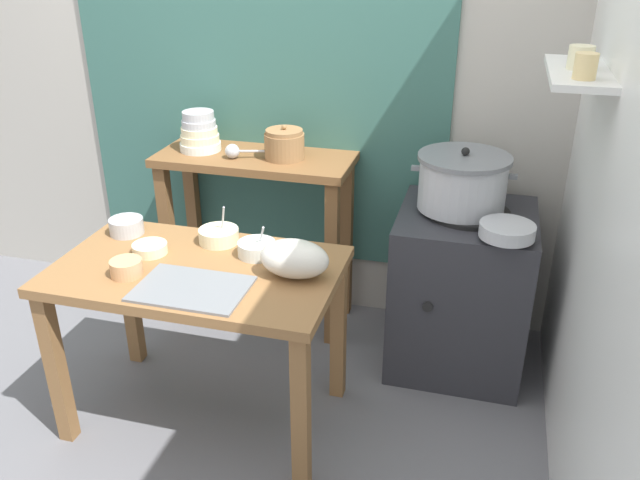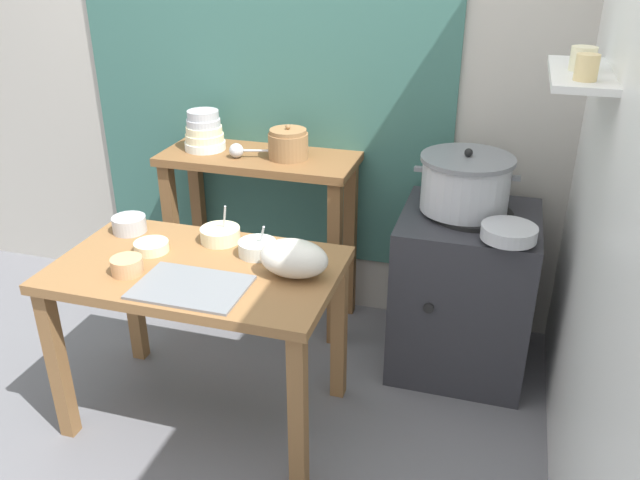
{
  "view_description": "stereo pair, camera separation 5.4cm",
  "coord_description": "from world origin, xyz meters",
  "px_view_note": "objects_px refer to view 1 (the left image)",
  "views": [
    {
      "loc": [
        0.99,
        -2.0,
        1.89
      ],
      "look_at": [
        0.4,
        0.16,
        0.82
      ],
      "focal_mm": 36.47,
      "sensor_mm": 36.0,
      "label": 1
    },
    {
      "loc": [
        1.04,
        -1.98,
        1.89
      ],
      "look_at": [
        0.4,
        0.16,
        0.82
      ],
      "focal_mm": 36.47,
      "sensor_mm": 36.0,
      "label": 2
    }
  ],
  "objects_px": {
    "stove_block": "(460,289)",
    "plastic_bag": "(294,259)",
    "serving_tray": "(192,289)",
    "prep_bowl_1": "(257,248)",
    "back_shelf_table": "(256,198)",
    "prep_bowl_0": "(219,235)",
    "bowl_stack_enamel": "(199,133)",
    "prep_bowl_4": "(150,248)",
    "prep_table": "(199,291)",
    "ladle": "(235,151)",
    "prep_bowl_3": "(126,267)",
    "wide_pan": "(507,230)",
    "steamer_pot": "(462,182)",
    "clay_pot": "(284,144)",
    "prep_bowl_2": "(126,226)"
  },
  "relations": [
    {
      "from": "prep_bowl_4",
      "to": "bowl_stack_enamel",
      "type": "bearing_deg",
      "value": 98.73
    },
    {
      "from": "prep_table",
      "to": "clay_pot",
      "type": "distance_m",
      "value": 0.9
    },
    {
      "from": "prep_bowl_3",
      "to": "bowl_stack_enamel",
      "type": "bearing_deg",
      "value": 97.45
    },
    {
      "from": "stove_block",
      "to": "ladle",
      "type": "xyz_separation_m",
      "value": [
        -1.11,
        0.07,
        0.55
      ]
    },
    {
      "from": "bowl_stack_enamel",
      "to": "prep_bowl_3",
      "type": "relative_size",
      "value": 1.69
    },
    {
      "from": "steamer_pot",
      "to": "serving_tray",
      "type": "bearing_deg",
      "value": -135.01
    },
    {
      "from": "back_shelf_table",
      "to": "clay_pot",
      "type": "height_order",
      "value": "clay_pot"
    },
    {
      "from": "plastic_bag",
      "to": "prep_bowl_3",
      "type": "xyz_separation_m",
      "value": [
        -0.61,
        -0.16,
        -0.04
      ]
    },
    {
      "from": "prep_bowl_4",
      "to": "prep_table",
      "type": "bearing_deg",
      "value": -14.17
    },
    {
      "from": "ladle",
      "to": "serving_tray",
      "type": "relative_size",
      "value": 0.73
    },
    {
      "from": "wide_pan",
      "to": "prep_bowl_0",
      "type": "xyz_separation_m",
      "value": [
        -1.14,
        -0.23,
        -0.05
      ]
    },
    {
      "from": "bowl_stack_enamel",
      "to": "serving_tray",
      "type": "relative_size",
      "value": 0.51
    },
    {
      "from": "prep_bowl_2",
      "to": "prep_bowl_0",
      "type": "bearing_deg",
      "value": 3.43
    },
    {
      "from": "serving_tray",
      "to": "prep_bowl_1",
      "type": "xyz_separation_m",
      "value": [
        0.13,
        0.32,
        0.03
      ]
    },
    {
      "from": "stove_block",
      "to": "serving_tray",
      "type": "height_order",
      "value": "stove_block"
    },
    {
      "from": "prep_bowl_1",
      "to": "prep_bowl_2",
      "type": "relative_size",
      "value": 1.06
    },
    {
      "from": "steamer_pot",
      "to": "bowl_stack_enamel",
      "type": "xyz_separation_m",
      "value": [
        -1.29,
        0.12,
        0.08
      ]
    },
    {
      "from": "back_shelf_table",
      "to": "prep_bowl_0",
      "type": "relative_size",
      "value": 5.82
    },
    {
      "from": "prep_table",
      "to": "prep_bowl_4",
      "type": "height_order",
      "value": "prep_bowl_4"
    },
    {
      "from": "plastic_bag",
      "to": "wide_pan",
      "type": "height_order",
      "value": "plastic_bag"
    },
    {
      "from": "ladle",
      "to": "prep_bowl_3",
      "type": "bearing_deg",
      "value": -95.61
    },
    {
      "from": "steamer_pot",
      "to": "ladle",
      "type": "height_order",
      "value": "steamer_pot"
    },
    {
      "from": "serving_tray",
      "to": "prep_bowl_4",
      "type": "relative_size",
      "value": 2.89
    },
    {
      "from": "ladle",
      "to": "prep_bowl_2",
      "type": "xyz_separation_m",
      "value": [
        -0.28,
        -0.56,
        -0.18
      ]
    },
    {
      "from": "plastic_bag",
      "to": "prep_bowl_3",
      "type": "distance_m",
      "value": 0.63
    },
    {
      "from": "back_shelf_table",
      "to": "prep_bowl_0",
      "type": "height_order",
      "value": "back_shelf_table"
    },
    {
      "from": "steamer_pot",
      "to": "plastic_bag",
      "type": "height_order",
      "value": "steamer_pot"
    },
    {
      "from": "prep_bowl_1",
      "to": "prep_bowl_4",
      "type": "relative_size",
      "value": 1.09
    },
    {
      "from": "wide_pan",
      "to": "prep_bowl_4",
      "type": "relative_size",
      "value": 1.6
    },
    {
      "from": "stove_block",
      "to": "prep_bowl_2",
      "type": "distance_m",
      "value": 1.52
    },
    {
      "from": "bowl_stack_enamel",
      "to": "clay_pot",
      "type": "bearing_deg",
      "value": -1.44
    },
    {
      "from": "prep_table",
      "to": "bowl_stack_enamel",
      "type": "distance_m",
      "value": 0.98
    },
    {
      "from": "stove_block",
      "to": "prep_bowl_1",
      "type": "distance_m",
      "value": 1.02
    },
    {
      "from": "stove_block",
      "to": "clay_pot",
      "type": "height_order",
      "value": "clay_pot"
    },
    {
      "from": "wide_pan",
      "to": "prep_bowl_4",
      "type": "xyz_separation_m",
      "value": [
        -1.37,
        -0.4,
        -0.06
      ]
    },
    {
      "from": "clay_pot",
      "to": "plastic_bag",
      "type": "relative_size",
      "value": 0.73
    },
    {
      "from": "wide_pan",
      "to": "prep_bowl_4",
      "type": "distance_m",
      "value": 1.43
    },
    {
      "from": "prep_table",
      "to": "bowl_stack_enamel",
      "type": "bearing_deg",
      "value": 112.56
    },
    {
      "from": "clay_pot",
      "to": "ladle",
      "type": "xyz_separation_m",
      "value": [
        -0.23,
        -0.06,
        -0.03
      ]
    },
    {
      "from": "stove_block",
      "to": "plastic_bag",
      "type": "bearing_deg",
      "value": -131.82
    },
    {
      "from": "back_shelf_table",
      "to": "serving_tray",
      "type": "height_order",
      "value": "back_shelf_table"
    },
    {
      "from": "stove_block",
      "to": "back_shelf_table",
      "type": "bearing_deg",
      "value": 172.88
    },
    {
      "from": "steamer_pot",
      "to": "prep_bowl_1",
      "type": "distance_m",
      "value": 0.95
    },
    {
      "from": "bowl_stack_enamel",
      "to": "wide_pan",
      "type": "bearing_deg",
      "value": -14.15
    },
    {
      "from": "prep_bowl_1",
      "to": "bowl_stack_enamel",
      "type": "bearing_deg",
      "value": 128.34
    },
    {
      "from": "back_shelf_table",
      "to": "prep_bowl_2",
      "type": "distance_m",
      "value": 0.72
    },
    {
      "from": "clay_pot",
      "to": "prep_bowl_1",
      "type": "height_order",
      "value": "clay_pot"
    },
    {
      "from": "stove_block",
      "to": "prep_bowl_0",
      "type": "bearing_deg",
      "value": -154.55
    },
    {
      "from": "stove_block",
      "to": "bowl_stack_enamel",
      "type": "distance_m",
      "value": 1.47
    },
    {
      "from": "clay_pot",
      "to": "prep_bowl_2",
      "type": "xyz_separation_m",
      "value": [
        -0.51,
        -0.62,
        -0.21
      ]
    }
  ]
}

